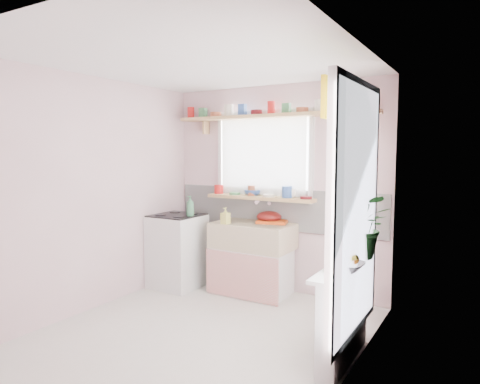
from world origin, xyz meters
The scene contains 19 objects.
room centered at (0.66, 0.86, 1.37)m, with size 3.20×3.20×3.20m.
sink_unit centered at (-0.15, 1.29, 0.43)m, with size 0.95×0.65×1.11m.
cooker centered at (-1.10, 1.05, 0.46)m, with size 0.58×0.58×0.93m.
radiator_ledge centered at (1.30, 0.20, 0.40)m, with size 0.22×0.95×0.78m.
windowsill centered at (-0.15, 1.48, 1.14)m, with size 1.40×0.22×0.04m, color tan.
pine_shelf centered at (0.00, 1.47, 2.12)m, with size 2.52×0.24×0.04m, color tan.
shelf_crockery centered at (-0.02, 1.47, 2.19)m, with size 2.47×0.11×0.12m.
sill_crockery centered at (-0.20, 1.48, 1.21)m, with size 1.35×0.11×0.12m.
dish_tray centered at (0.04, 1.45, 0.87)m, with size 0.35×0.26×0.04m, color #E04F13.
colander centered at (-0.02, 1.47, 0.92)m, with size 0.30×0.30×0.14m, color #5B110F.
jade_plant centered at (1.33, 0.60, 1.06)m, with size 0.52×0.45×0.57m, color #265D25.
fruit_bowl centered at (1.33, 0.11, 0.81)m, with size 0.29×0.29×0.07m, color silver.
herb_pot centered at (1.21, 0.48, 0.89)m, with size 0.12×0.08×0.23m, color #2A692F.
soap_bottle_sink centered at (-0.41, 1.10, 0.95)m, with size 0.09×0.09×0.20m, color #D8D560.
sill_cup centered at (0.24, 1.54, 1.21)m, with size 0.14×0.14×0.11m, color white.
sill_bowl centered at (-0.28, 1.54, 1.19)m, with size 0.22×0.22×0.07m, color #2E4D96.
shelf_vase centered at (0.89, 1.41, 2.22)m, with size 0.15×0.15×0.16m, color #B65A38.
cooker_bottle centered at (-0.88, 1.04, 1.04)m, with size 0.10×0.10×0.25m, color #408057.
fruit centered at (1.34, 0.12, 0.87)m, with size 0.20×0.14×0.10m.
Camera 1 is at (2.29, -3.10, 1.70)m, focal length 32.00 mm.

